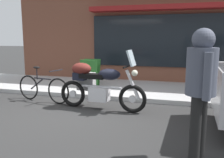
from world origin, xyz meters
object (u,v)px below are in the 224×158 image
Objects in this scene: parked_bicycle at (43,88)px; pedestrian_walking at (201,80)px; touring_motorcycle at (97,84)px; sandwich_board_sign at (91,73)px.

pedestrian_walking is (3.71, -2.27, 0.76)m from parked_bicycle.
sandwich_board_sign is at bearing 114.78° from touring_motorcycle.
touring_motorcycle is at bearing -8.01° from parked_bicycle.
parked_bicycle is 0.94× the size of pedestrian_walking.
sandwich_board_sign reaches higher than parked_bicycle.
parked_bicycle is 1.92× the size of sandwich_board_sign.
pedestrian_walking reaches higher than parked_bicycle.
sandwich_board_sign is (-3.03, 3.99, -0.57)m from pedestrian_walking.
touring_motorcycle is 2.47× the size of sandwich_board_sign.
sandwich_board_sign is at bearing 127.26° from pedestrian_walking.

